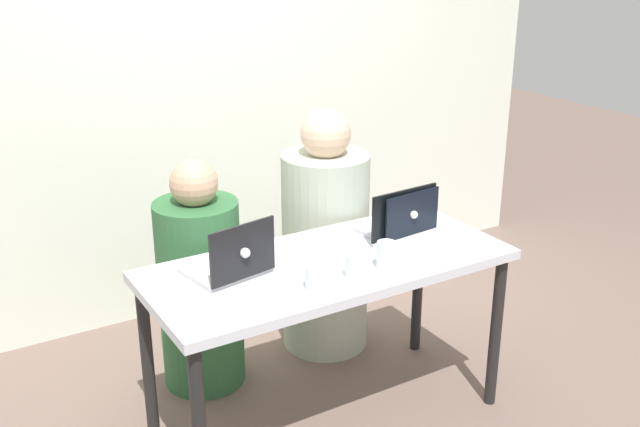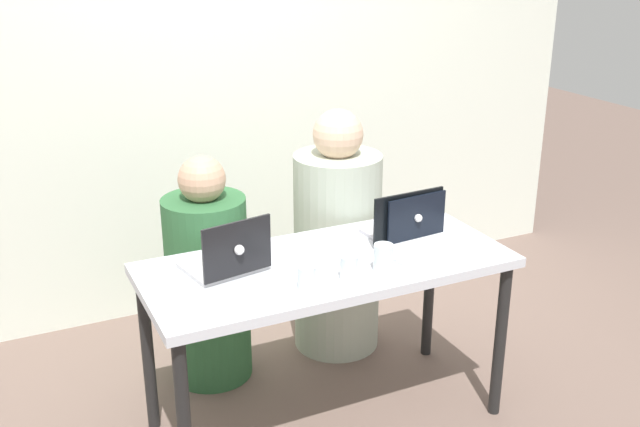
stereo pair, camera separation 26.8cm
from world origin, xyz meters
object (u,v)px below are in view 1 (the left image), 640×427
laptop_back_left (231,264)px  water_glass_right (386,257)px  person_on_right (325,245)px  person_on_left (200,287)px  laptop_back_right (400,224)px  water_glass_center (354,268)px  laptop_front_right (415,234)px  water_glass_left (315,279)px

laptop_back_left → water_glass_right: (0.54, -0.25, -0.00)m
person_on_right → laptop_back_left: 0.91m
person_on_left → water_glass_right: size_ratio=9.73×
person_on_right → laptop_back_right: bearing=95.7°
person_on_left → laptop_back_right: 0.95m
person_on_left → water_glass_center: bearing=120.0°
person_on_right → water_glass_center: 0.86m
laptop_back_right → water_glass_right: laptop_back_right is taller
laptop_front_right → water_glass_right: laptop_front_right is taller
laptop_back_right → laptop_back_left: size_ratio=0.95×
person_on_right → water_glass_left: 0.94m
water_glass_right → water_glass_center: water_glass_right is taller
person_on_right → water_glass_center: (-0.33, -0.75, 0.25)m
person_on_right → water_glass_left: size_ratio=13.57×
person_on_right → laptop_back_right: 0.55m
person_on_right → water_glass_center: size_ratio=12.73×
person_on_left → person_on_right: bearing=-173.8°
laptop_front_right → person_on_left: bearing=136.6°
person_on_left → water_glass_left: person_on_left is taller
person_on_left → laptop_back_right: bearing=153.2°
water_glass_center → person_on_right: bearing=66.2°
person_on_left → water_glass_left: 0.83m
person_on_left → water_glass_right: (0.48, -0.74, 0.32)m
laptop_back_right → person_on_left: bearing=-38.3°
laptop_back_right → laptop_back_left: 0.81m
laptop_back_right → laptop_back_left: (-0.81, -0.01, 0.01)m
laptop_back_left → laptop_back_right: bearing=170.2°
person_on_right → water_glass_center: bearing=61.9°
laptop_front_right → water_glass_left: bearing=-169.3°
person_on_left → water_glass_center: person_on_left is taller
person_on_left → water_glass_right: bearing=129.3°
laptop_front_right → water_glass_right: 0.27m
laptop_back_left → water_glass_left: 0.34m
person_on_left → laptop_back_right: size_ratio=3.46×
laptop_front_right → laptop_back_left: bearing=168.1°
laptop_back_left → water_glass_center: 0.47m
water_glass_left → water_glass_center: 0.18m
laptop_back_left → water_glass_right: 0.60m
laptop_back_left → water_glass_center: bearing=136.1°
laptop_front_right → water_glass_center: (-0.40, -0.14, -0.01)m
water_glass_left → water_glass_right: 0.33m
person_on_right → laptop_back_right: person_on_right is taller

